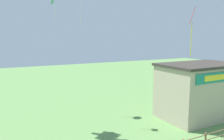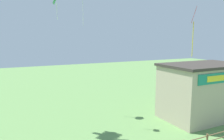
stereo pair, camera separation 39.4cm
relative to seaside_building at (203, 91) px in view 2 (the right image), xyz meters
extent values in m
cube|color=#B7A88E|center=(0.00, 0.01, -0.14)|extent=(7.83, 4.70, 5.14)
cube|color=#38332D|center=(0.00, 0.01, 2.55)|extent=(8.13, 5.00, 0.24)
cube|color=red|center=(-5.36, -3.54, 6.70)|extent=(0.81, 0.81, 1.09)
cylinder|color=yellow|center=(-5.36, -3.54, 5.03)|extent=(0.05, 0.05, 2.42)
cylinder|color=white|center=(-13.46, 2.41, 7.16)|extent=(0.05, 0.05, 1.21)
cylinder|color=silver|center=(-10.01, 6.48, 7.65)|extent=(0.05, 0.05, 2.77)
camera|label=1|loc=(-17.51, -14.76, 5.10)|focal=35.00mm
camera|label=2|loc=(-17.15, -14.93, 5.10)|focal=35.00mm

